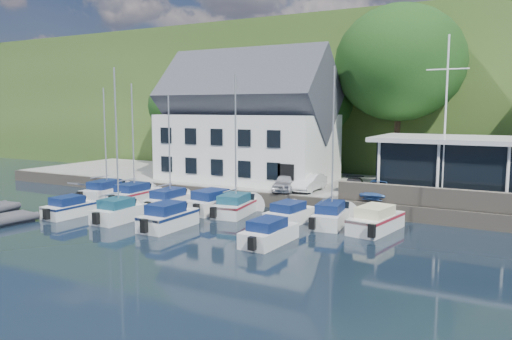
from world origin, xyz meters
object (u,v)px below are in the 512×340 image
object	(u,v)px
boat_r2_0	(70,206)
dinghy_1	(7,218)
boat_r1_3	(212,200)
boat_r1_4	(236,150)
harbor_building	(247,128)
car_dgrey	(354,186)
club_pavilion	(476,168)
boat_r1_6	(333,154)
boat_r1_2	(169,147)
boat_r1_1	(133,143)
car_white	(309,182)
boat_r1_7	(376,218)
boat_r1_0	(105,141)
car_silver	(285,183)
car_blue	(379,188)
boat_r2_1	(117,150)
boat_r2_3	(269,231)
boat_r2_2	(168,215)
boat_r1_5	(290,212)

from	to	relation	value
boat_r2_0	dinghy_1	xyz separation A→B (m)	(-1.69, -3.37, -0.29)
boat_r1_3	boat_r1_4	distance (m)	4.01
harbor_building	car_dgrey	bearing A→B (deg)	-15.39
boat_r1_3	dinghy_1	world-z (taller)	boat_r1_3
club_pavilion	boat_r1_6	size ratio (longest dim) A/B	1.54
boat_r1_2	boat_r1_6	world-z (taller)	boat_r1_2
boat_r1_1	boat_r1_4	distance (m)	8.98
boat_r1_2	boat_r1_3	world-z (taller)	boat_r1_2
boat_r1_1	boat_r1_3	distance (m)	7.97
harbor_building	car_white	bearing A→B (deg)	-24.52
boat_r1_7	boat_r1_3	bearing A→B (deg)	-170.85
boat_r1_0	boat_r1_6	size ratio (longest dim) A/B	1.06
car_silver	boat_r1_7	bearing A→B (deg)	-45.60
boat_r1_0	boat_r1_1	distance (m)	2.83
car_blue	boat_r2_1	xyz separation A→B (m)	(-13.59, -10.49, 2.84)
boat_r1_1	boat_r1_7	distance (m)	18.77
dinghy_1	boat_r1_2	bearing A→B (deg)	62.55
car_white	boat_r1_4	xyz separation A→B (m)	(-2.94, -5.60, 2.66)
car_dgrey	boat_r2_0	size ratio (longest dim) A/B	0.75
car_blue	boat_r2_1	distance (m)	17.40
club_pavilion	dinghy_1	world-z (taller)	club_pavilion
harbor_building	boat_r1_1	bearing A→B (deg)	-119.49
boat_r1_1	boat_r1_2	xyz separation A→B (m)	(3.93, -0.68, -0.07)
boat_r2_3	car_blue	bearing A→B (deg)	77.67
car_silver	boat_r2_0	bearing A→B (deg)	-150.28
boat_r1_6	boat_r2_1	world-z (taller)	boat_r2_1
harbor_building	boat_r1_4	size ratio (longest dim) A/B	1.68
car_dgrey	boat_r2_2	size ratio (longest dim) A/B	0.67
boat_r1_2	boat_r2_0	bearing A→B (deg)	-130.06
club_pavilion	boat_r1_1	distance (m)	24.35
car_white	boat_r1_3	world-z (taller)	car_white
boat_r1_5	boat_r1_7	distance (m)	5.25
car_silver	boat_r1_3	distance (m)	5.81
boat_r2_2	dinghy_1	distance (m)	10.21
car_dgrey	boat_r1_4	bearing A→B (deg)	-151.17
boat_r2_0	boat_r1_6	bearing A→B (deg)	23.18
car_blue	boat_r2_1	size ratio (longest dim) A/B	0.42
boat_r1_1	boat_r2_2	world-z (taller)	boat_r1_1
car_white	boat_r1_5	xyz separation A→B (m)	(1.26, -6.14, -0.96)
boat_r1_1	boat_r1_6	distance (m)	15.59
club_pavilion	boat_r1_1	bearing A→B (deg)	-160.39
boat_r1_4	boat_r1_6	xyz separation A→B (m)	(6.61, 0.29, 0.00)
dinghy_1	boat_r1_6	bearing A→B (deg)	35.37
boat_r1_3	boat_r1_4	world-z (taller)	boat_r1_4
car_white	boat_r1_6	bearing A→B (deg)	-55.15
boat_r2_1	boat_r2_2	bearing A→B (deg)	-0.18
boat_r2_0	dinghy_1	bearing A→B (deg)	-113.99
car_white	boat_r2_3	xyz separation A→B (m)	(2.26, -10.91, -0.96)
boat_r1_1	dinghy_1	xyz separation A→B (m)	(-2.00, -9.17, -4.07)
boat_r1_4	boat_r2_2	size ratio (longest dim) A/B	1.53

